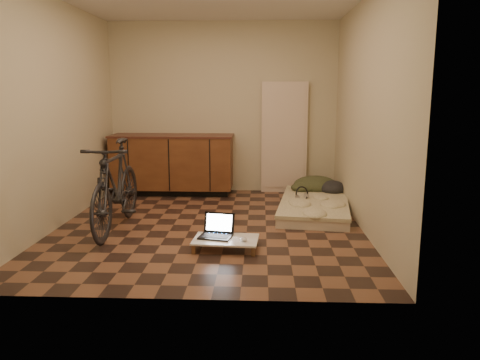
{
  "coord_description": "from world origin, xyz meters",
  "views": [
    {
      "loc": [
        0.58,
        -5.3,
        1.56
      ],
      "look_at": [
        0.35,
        -0.01,
        0.55
      ],
      "focal_mm": 35.0,
      "sensor_mm": 36.0,
      "label": 1
    }
  ],
  "objects_px": {
    "lap_desk": "(226,240)",
    "futon": "(314,205)",
    "laptop": "(217,231)",
    "bicycle": "(116,181)"
  },
  "relations": [
    {
      "from": "bicycle",
      "to": "laptop",
      "type": "relative_size",
      "value": 4.74
    },
    {
      "from": "lap_desk",
      "to": "laptop",
      "type": "distance_m",
      "value": 0.14
    },
    {
      "from": "lap_desk",
      "to": "laptop",
      "type": "bearing_deg",
      "value": 142.43
    },
    {
      "from": "laptop",
      "to": "lap_desk",
      "type": "bearing_deg",
      "value": -30.12
    },
    {
      "from": "bicycle",
      "to": "futon",
      "type": "height_order",
      "value": "bicycle"
    },
    {
      "from": "laptop",
      "to": "bicycle",
      "type": "bearing_deg",
      "value": 167.55
    },
    {
      "from": "futon",
      "to": "laptop",
      "type": "relative_size",
      "value": 5.15
    },
    {
      "from": "bicycle",
      "to": "laptop",
      "type": "distance_m",
      "value": 1.35
    },
    {
      "from": "lap_desk",
      "to": "futon",
      "type": "bearing_deg",
      "value": 59.38
    },
    {
      "from": "futon",
      "to": "laptop",
      "type": "distance_m",
      "value": 1.86
    }
  ]
}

